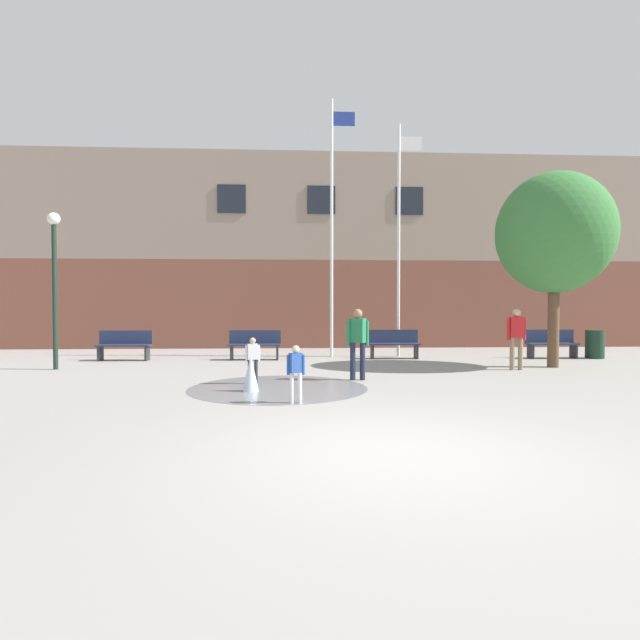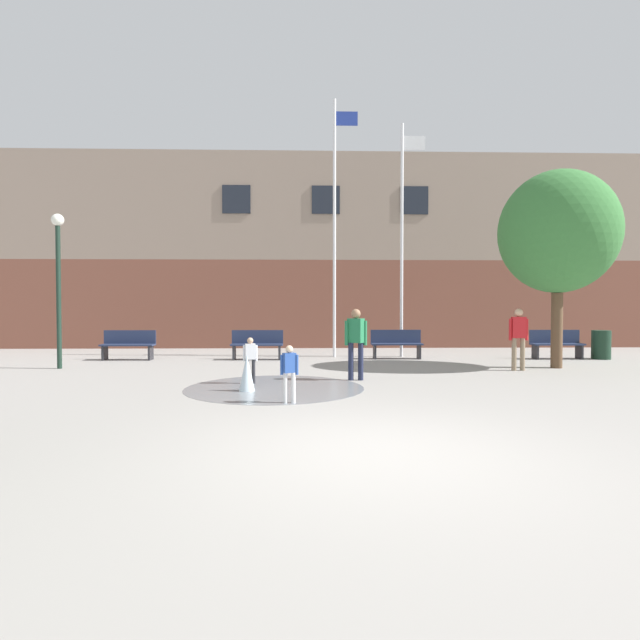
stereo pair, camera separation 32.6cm
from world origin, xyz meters
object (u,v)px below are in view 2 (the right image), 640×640
object	(u,v)px
park_bench_near_trashcan	(556,344)
trash_can	(601,345)
child_with_pink_shirt	(289,369)
lamp_post_left_lane	(58,268)
adult_near_bench	(356,338)
flagpole_right	(403,233)
adult_watching	(519,334)
flagpole_left	(335,221)
park_bench_far_left	(128,344)
child_in_fountain	(250,357)
park_bench_left_of_flagpoles	(257,344)
park_bench_under_left_flagpole	(396,344)
street_tree_near_building	(558,232)

from	to	relation	value
park_bench_near_trashcan	trash_can	distance (m)	1.38
child_with_pink_shirt	lamp_post_left_lane	distance (m)	8.21
adult_near_bench	trash_can	bearing A→B (deg)	-117.71
flagpole_right	adult_watching	bearing A→B (deg)	-57.70
adult_near_bench	flagpole_left	size ratio (longest dim) A/B	0.19
park_bench_far_left	flagpole_right	world-z (taller)	flagpole_right
flagpole_left	child_in_fountain	bearing A→B (deg)	-110.88
trash_can	child_with_pink_shirt	bearing A→B (deg)	-144.20
child_in_fountain	park_bench_left_of_flagpoles	bearing A→B (deg)	-99.35
adult_near_bench	trash_can	size ratio (longest dim) A/B	1.77
child_in_fountain	adult_near_bench	bearing A→B (deg)	177.67
park_bench_under_left_flagpole	child_in_fountain	size ratio (longest dim) A/B	1.62
park_bench_near_trashcan	street_tree_near_building	distance (m)	4.05
park_bench_far_left	adult_watching	distance (m)	11.32
flagpole_right	lamp_post_left_lane	bearing A→B (deg)	-163.52
park_bench_left_of_flagpoles	child_in_fountain	size ratio (longest dim) A/B	1.62
adult_watching	trash_can	size ratio (longest dim) A/B	1.77
adult_watching	park_bench_far_left	bearing A→B (deg)	172.17
adult_near_bench	trash_can	distance (m)	9.21
flagpole_right	lamp_post_left_lane	world-z (taller)	flagpole_right
child_in_fountain	lamp_post_left_lane	world-z (taller)	lamp_post_left_lane
park_bench_left_of_flagpoles	park_bench_near_trashcan	world-z (taller)	same
park_bench_near_trashcan	child_in_fountain	size ratio (longest dim) A/B	1.62
park_bench_near_trashcan	adult_watching	distance (m)	3.74
child_in_fountain	flagpole_left	bearing A→B (deg)	-124.10
adult_near_bench	child_with_pink_shirt	xyz separation A→B (m)	(-1.39, -2.61, -0.35)
lamp_post_left_lane	trash_can	xyz separation A→B (m)	(15.79, 1.97, -2.20)
street_tree_near_building	adult_watching	bearing A→B (deg)	-157.23
adult_near_bench	trash_can	world-z (taller)	adult_near_bench
child_with_pink_shirt	park_bench_under_left_flagpole	bearing A→B (deg)	40.33
child_with_pink_shirt	flagpole_left	world-z (taller)	flagpole_left
park_bench_near_trashcan	lamp_post_left_lane	size ratio (longest dim) A/B	0.39
flagpole_left	lamp_post_left_lane	size ratio (longest dim) A/B	2.04
flagpole_right	child_in_fountain	bearing A→B (deg)	-127.74
park_bench_far_left	child_with_pink_shirt	size ratio (longest dim) A/B	1.62
adult_near_bench	child_in_fountain	size ratio (longest dim) A/B	1.61
flagpole_left	lamp_post_left_lane	xyz separation A→B (m)	(-7.49, -2.87, -1.77)
park_bench_under_left_flagpole	child_with_pink_shirt	size ratio (longest dim) A/B	1.62
child_in_fountain	flagpole_right	bearing A→B (deg)	-140.96
child_in_fountain	street_tree_near_building	bearing A→B (deg)	-175.50
child_in_fountain	trash_can	world-z (taller)	child_in_fountain
adult_watching	lamp_post_left_lane	bearing A→B (deg)	-176.56
lamp_post_left_lane	street_tree_near_building	xyz separation A→B (m)	(13.25, -0.22, 0.97)
park_bench_far_left	child_in_fountain	bearing A→B (deg)	-48.77
park_bench_near_trashcan	street_tree_near_building	size ratio (longest dim) A/B	0.30
park_bench_left_of_flagpoles	park_bench_under_left_flagpole	world-z (taller)	same
park_bench_near_trashcan	flagpole_left	world-z (taller)	flagpole_left
park_bench_far_left	park_bench_left_of_flagpoles	bearing A→B (deg)	-0.43
park_bench_under_left_flagpole	adult_near_bench	size ratio (longest dim) A/B	1.01
park_bench_under_left_flagpole	child_with_pink_shirt	world-z (taller)	child_with_pink_shirt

